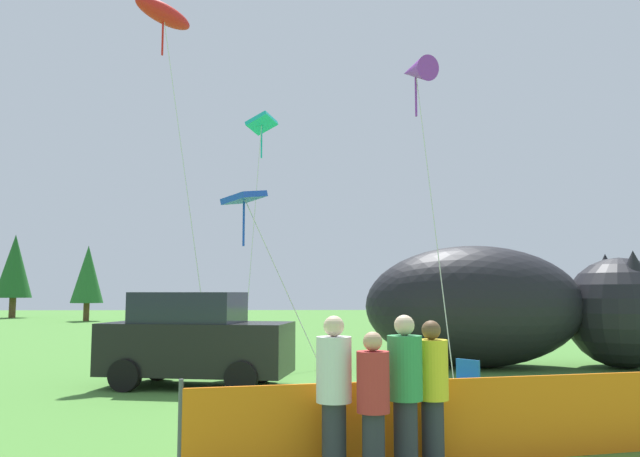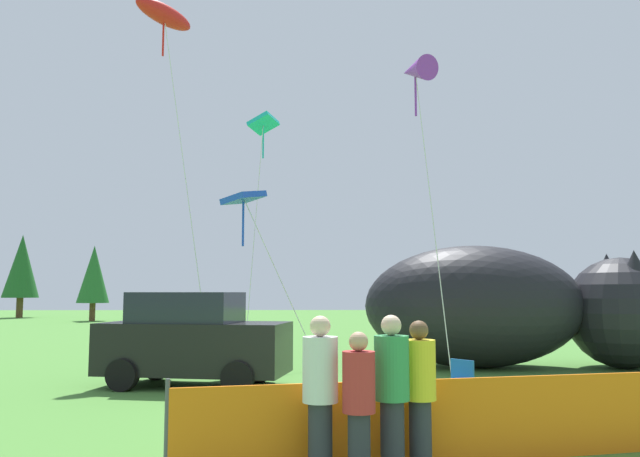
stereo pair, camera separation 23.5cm
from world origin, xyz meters
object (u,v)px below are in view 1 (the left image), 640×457
object	(u,v)px
inflatable_cat	(512,311)
parked_car	(196,340)
spectator_in_yellow_shirt	(373,402)
kite_teal_diamond	(261,127)
kite_blue_box	(245,200)
spectator_in_blue_shirt	(432,389)
spectator_in_white_shirt	(334,390)
spectator_in_black_shirt	(405,389)
folding_chair	(463,383)
kite_red_lizard	(163,15)
kite_purple_delta	(416,72)

from	to	relation	value
inflatable_cat	parked_car	bearing A→B (deg)	-154.60
spectator_in_yellow_shirt	kite_teal_diamond	world-z (taller)	kite_teal_diamond
kite_blue_box	spectator_in_blue_shirt	bearing A→B (deg)	-72.65
spectator_in_white_shirt	spectator_in_yellow_shirt	distance (m)	0.44
kite_blue_box	kite_teal_diamond	bearing A→B (deg)	89.50
inflatable_cat	spectator_in_blue_shirt	distance (m)	10.47
kite_blue_box	spectator_in_black_shirt	bearing A→B (deg)	-74.88
folding_chair	kite_blue_box	world-z (taller)	kite_blue_box
inflatable_cat	kite_red_lizard	bearing A→B (deg)	175.03
inflatable_cat	spectator_in_blue_shirt	bearing A→B (deg)	-109.77
kite_purple_delta	spectator_in_blue_shirt	bearing A→B (deg)	-100.18
spectator_in_white_shirt	kite_blue_box	world-z (taller)	kite_blue_box
kite_purple_delta	spectator_in_yellow_shirt	bearing A→B (deg)	-103.61
parked_car	kite_purple_delta	size ratio (longest dim) A/B	0.48
spectator_in_white_shirt	parked_car	bearing A→B (deg)	110.83
kite_teal_diamond	kite_purple_delta	bearing A→B (deg)	-51.02
inflatable_cat	spectator_in_blue_shirt	world-z (taller)	inflatable_cat
parked_car	inflatable_cat	bearing A→B (deg)	32.05
spectator_in_white_shirt	spectator_in_blue_shirt	bearing A→B (deg)	15.56
kite_purple_delta	kite_blue_box	world-z (taller)	kite_purple_delta
folding_chair	spectator_in_black_shirt	world-z (taller)	spectator_in_black_shirt
spectator_in_black_shirt	spectator_in_yellow_shirt	world-z (taller)	spectator_in_black_shirt
parked_car	kite_red_lizard	distance (m)	10.61
folding_chair	spectator_in_blue_shirt	xyz separation A→B (m)	(-1.17, -3.13, 0.38)
spectator_in_white_shirt	kite_red_lizard	world-z (taller)	kite_red_lizard
spectator_in_blue_shirt	kite_teal_diamond	xyz separation A→B (m)	(-2.90, 15.35, 7.11)
folding_chair	kite_purple_delta	xyz separation A→B (m)	(0.56, 6.49, 7.56)
kite_purple_delta	kite_teal_diamond	world-z (taller)	kite_purple_delta
spectator_in_yellow_shirt	kite_teal_diamond	distance (m)	17.51
parked_car	folding_chair	bearing A→B (deg)	-23.82
parked_car	spectator_in_blue_shirt	distance (m)	7.45
kite_red_lizard	parked_car	bearing A→B (deg)	-67.53
parked_car	kite_teal_diamond	distance (m)	11.35
inflatable_cat	spectator_in_yellow_shirt	world-z (taller)	inflatable_cat
parked_car	kite_purple_delta	world-z (taller)	kite_purple_delta
spectator_in_white_shirt	kite_blue_box	size ratio (longest dim) A/B	0.37
spectator_in_white_shirt	kite_blue_box	distance (m)	10.53
spectator_in_black_shirt	kite_teal_diamond	bearing A→B (deg)	99.34
spectator_in_black_shirt	spectator_in_white_shirt	xyz separation A→B (m)	(-0.78, -0.09, -0.00)
spectator_in_yellow_shirt	spectator_in_black_shirt	bearing A→B (deg)	35.34
inflatable_cat	kite_blue_box	bearing A→B (deg)	-175.06
spectator_in_white_shirt	kite_purple_delta	distance (m)	12.56
kite_red_lizard	kite_teal_diamond	world-z (taller)	kite_red_lizard
inflatable_cat	kite_red_lizard	xyz separation A→B (m)	(-9.83, 1.55, 8.82)
folding_chair	inflatable_cat	distance (m)	7.19
kite_red_lizard	kite_blue_box	bearing A→B (deg)	-32.01
spectator_in_white_shirt	kite_teal_diamond	distance (m)	17.27
folding_chair	spectator_in_black_shirt	bearing A→B (deg)	28.49
parked_car	inflatable_cat	distance (m)	8.51
folding_chair	kite_purple_delta	bearing A→B (deg)	-132.25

